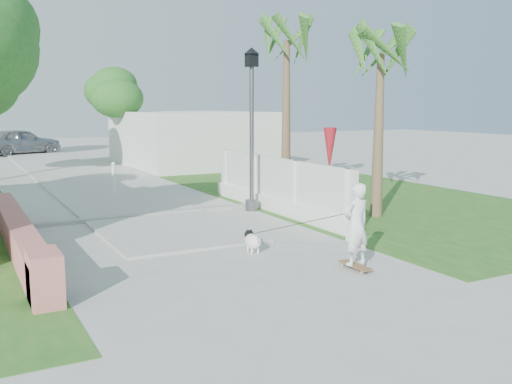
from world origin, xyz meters
TOP-DOWN VIEW (x-y plane):
  - ground at (0.00, 0.00)m, footprint 90.00×90.00m
  - path_strip at (0.00, 20.00)m, footprint 3.20×36.00m
  - curb at (0.00, 6.00)m, footprint 6.50×0.25m
  - grass_right at (7.00, 8.00)m, footprint 8.00×20.00m
  - pink_wall at (-3.30, 3.55)m, footprint 0.45×8.20m
  - lattice_fence at (3.40, 5.00)m, footprint 0.35×7.00m
  - building_right at (6.00, 18.00)m, footprint 6.00×8.00m
  - street_lamp at (2.90, 5.50)m, footprint 0.44×0.44m
  - bollard at (0.20, 10.00)m, footprint 0.14×0.14m
  - patio_umbrella at (4.80, 4.50)m, footprint 0.36×0.36m
  - tree_path_right at (3.22, 19.98)m, footprint 3.00×3.00m
  - palm_far at (4.60, 6.50)m, footprint 1.80×1.80m
  - palm_near at (5.40, 3.20)m, footprint 1.80×1.80m
  - skateboarder at (1.32, 0.39)m, footprint 1.32×2.56m
  - dog at (0.80, 1.46)m, footprint 0.34×0.64m
  - parked_car at (-0.74, 28.25)m, footprint 4.93×3.27m

SIDE VIEW (x-z plane):
  - ground at x=0.00m, z-range 0.00..0.00m
  - grass_right at x=7.00m, z-range 0.00..0.01m
  - path_strip at x=0.00m, z-range 0.00..0.06m
  - curb at x=0.00m, z-range 0.00..0.10m
  - dog at x=0.80m, z-range 0.02..0.46m
  - pink_wall at x=-3.30m, z-range -0.09..0.71m
  - lattice_fence at x=3.40m, z-range -0.21..1.29m
  - bollard at x=0.20m, z-range 0.04..1.13m
  - skateboarder at x=1.32m, z-range -0.08..1.48m
  - parked_car at x=-0.74m, z-range 0.00..1.56m
  - building_right at x=6.00m, z-range 0.00..2.60m
  - patio_umbrella at x=4.80m, z-range 0.54..2.84m
  - street_lamp at x=2.90m, z-range 0.21..4.65m
  - tree_path_right at x=3.22m, z-range 1.10..5.89m
  - palm_near at x=5.40m, z-range 1.60..6.30m
  - palm_far at x=4.60m, z-range 1.83..7.13m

